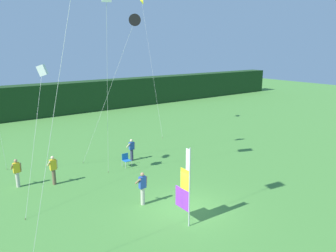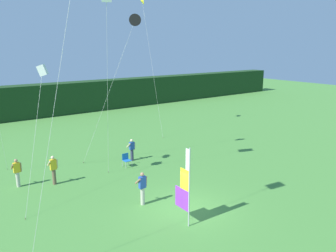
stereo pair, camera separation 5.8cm
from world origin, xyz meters
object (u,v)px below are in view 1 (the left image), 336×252
banner_flag (185,188)px  person_mid_field (17,172)px  person_near_banner (132,149)px  kite_black_delta_1 (134,21)px  folding_chair (126,159)px  person_far_right (142,188)px  kite_white_box_0 (42,71)px  person_far_left (53,169)px  kite_yellow_delta_4 (142,1)px

banner_flag → person_mid_field: size_ratio=2.20×
banner_flag → person_near_banner: size_ratio=2.35×
kite_black_delta_1 → folding_chair: bearing=-161.3°
banner_flag → person_near_banner: banner_flag is taller
banner_flag → person_far_right: (-0.55, 2.78, -0.85)m
person_far_right → kite_black_delta_1: size_ratio=0.18×
person_mid_field → kite_white_box_0: 6.17m
person_mid_field → kite_black_delta_1: 11.81m
person_far_left → kite_white_box_0: bearing=-122.5°
kite_white_box_0 → kite_black_delta_1: size_ratio=0.71×
kite_white_box_0 → kite_yellow_delta_4: (11.43, 7.97, 5.15)m
banner_flag → person_far_right: 2.96m
kite_yellow_delta_4 → folding_chair: bearing=-129.8°
folding_chair → person_far_right: bearing=-111.3°
person_mid_field → folding_chair: person_mid_field is taller
person_far_right → person_far_left: bearing=118.0°
banner_flag → person_mid_field: bearing=120.1°
folding_chair → kite_yellow_delta_4: 14.92m
person_near_banner → folding_chair: 1.25m
person_near_banner → kite_yellow_delta_4: (5.27, 6.64, 11.04)m
banner_flag → kite_black_delta_1: (2.73, 8.65, 7.83)m
person_near_banner → kite_white_box_0: size_ratio=0.23×
banner_flag → kite_yellow_delta_4: bearing=63.7°
banner_flag → kite_white_box_0: bearing=115.5°
person_far_left → folding_chair: 5.00m
person_far_right → folding_chair: (2.13, 5.48, -0.44)m
person_far_left → kite_yellow_delta_4: size_ratio=0.14×
person_far_left → kite_yellow_delta_4: kite_yellow_delta_4 is taller
person_mid_field → person_far_left: 2.04m
person_far_right → kite_yellow_delta_4: bearing=57.2°
person_near_banner → folding_chair: size_ratio=1.80×
person_far_left → kite_white_box_0: size_ratio=0.25×
person_far_left → banner_flag: bearing=-67.3°
person_far_right → kite_white_box_0: size_ratio=0.25×
kite_white_box_0 → kite_yellow_delta_4: size_ratio=0.58×
person_near_banner → folding_chair: bearing=-139.3°
folding_chair → kite_black_delta_1: (1.15, 0.39, 9.12)m
person_near_banner → folding_chair: (-0.91, -0.78, -0.34)m
person_far_right → banner_flag: bearing=-78.8°
person_near_banner → person_far_right: (-3.04, -6.26, 0.10)m
banner_flag → kite_yellow_delta_4: size_ratio=0.30×
person_near_banner → person_mid_field: bearing=-179.9°
kite_white_box_0 → kite_yellow_delta_4: bearing=34.9°
banner_flag → person_near_banner: 9.42m
person_near_banner → kite_black_delta_1: size_ratio=0.16×
person_far_right → kite_black_delta_1: bearing=60.8°
kite_black_delta_1 → kite_yellow_delta_4: kite_yellow_delta_4 is taller
folding_chair → banner_flag: bearing=-100.8°
person_mid_field → kite_yellow_delta_4: (12.99, 6.65, 10.97)m
person_far_right → kite_yellow_delta_4: kite_yellow_delta_4 is taller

